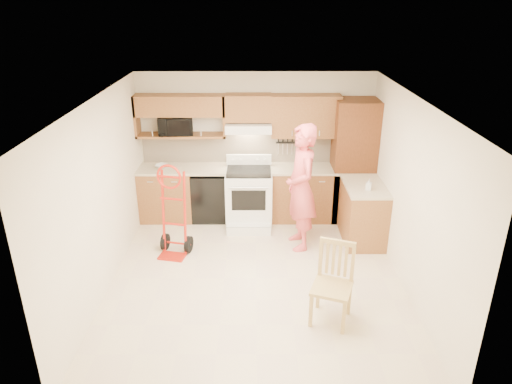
{
  "coord_description": "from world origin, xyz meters",
  "views": [
    {
      "loc": [
        -0.02,
        -5.56,
        3.67
      ],
      "look_at": [
        0.0,
        0.5,
        1.1
      ],
      "focal_mm": 32.87,
      "sensor_mm": 36.0,
      "label": 1
    }
  ],
  "objects_px": {
    "person": "(301,188)",
    "microwave": "(175,125)",
    "range": "(249,193)",
    "dining_chair": "(332,285)",
    "hand_truck": "(172,215)"
  },
  "relations": [
    {
      "from": "microwave",
      "to": "range",
      "type": "relative_size",
      "value": 0.5
    },
    {
      "from": "person",
      "to": "dining_chair",
      "type": "relative_size",
      "value": 1.96
    },
    {
      "from": "microwave",
      "to": "dining_chair",
      "type": "distance_m",
      "value": 3.91
    },
    {
      "from": "hand_truck",
      "to": "dining_chair",
      "type": "relative_size",
      "value": 1.3
    },
    {
      "from": "person",
      "to": "dining_chair",
      "type": "height_order",
      "value": "person"
    },
    {
      "from": "microwave",
      "to": "hand_truck",
      "type": "bearing_deg",
      "value": -93.25
    },
    {
      "from": "range",
      "to": "dining_chair",
      "type": "bearing_deg",
      "value": -68.79
    },
    {
      "from": "person",
      "to": "dining_chair",
      "type": "distance_m",
      "value": 1.92
    },
    {
      "from": "person",
      "to": "hand_truck",
      "type": "height_order",
      "value": "person"
    },
    {
      "from": "range",
      "to": "person",
      "type": "distance_m",
      "value": 1.17
    },
    {
      "from": "person",
      "to": "dining_chair",
      "type": "bearing_deg",
      "value": -4.4
    },
    {
      "from": "person",
      "to": "microwave",
      "type": "bearing_deg",
      "value": -130.56
    },
    {
      "from": "microwave",
      "to": "person",
      "type": "distance_m",
      "value": 2.42
    },
    {
      "from": "range",
      "to": "dining_chair",
      "type": "height_order",
      "value": "range"
    },
    {
      "from": "microwave",
      "to": "range",
      "type": "distance_m",
      "value": 1.68
    }
  ]
}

